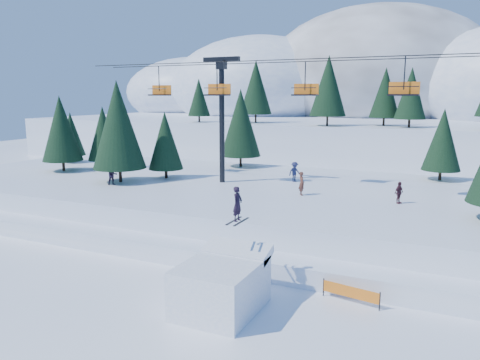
% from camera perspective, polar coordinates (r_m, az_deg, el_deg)
% --- Properties ---
extents(ground, '(160.00, 160.00, 0.00)m').
position_cam_1_polar(ground, '(21.14, -2.47, -17.13)').
color(ground, white).
rests_on(ground, ground).
extents(mid_shelf, '(70.00, 22.00, 2.50)m').
position_cam_1_polar(mid_shelf, '(36.71, 10.49, -3.24)').
color(mid_shelf, white).
rests_on(mid_shelf, ground).
extents(berm, '(70.00, 6.00, 1.10)m').
position_cam_1_polar(berm, '(27.69, 5.20, -9.11)').
color(berm, white).
rests_on(berm, ground).
extents(mountain_ridge, '(119.00, 60.00, 26.46)m').
position_cam_1_polar(mountain_ridge, '(91.08, 16.35, 9.83)').
color(mountain_ridge, white).
rests_on(mountain_ridge, ground).
extents(jump_kicker, '(3.32, 4.53, 5.52)m').
position_cam_1_polar(jump_kicker, '(21.90, -2.21, -12.53)').
color(jump_kicker, white).
rests_on(jump_kicker, ground).
extents(chairlift, '(46.00, 3.21, 10.28)m').
position_cam_1_polar(chairlift, '(35.35, 13.99, 9.33)').
color(chairlift, black).
rests_on(chairlift, mid_shelf).
extents(conifer_stand, '(62.76, 17.16, 8.47)m').
position_cam_1_polar(conifer_stand, '(35.86, 15.71, 5.06)').
color(conifer_stand, black).
rests_on(conifer_stand, mid_shelf).
extents(distant_skiers, '(35.17, 9.71, 1.73)m').
position_cam_1_polar(distant_skiers, '(36.53, 8.62, 0.07)').
color(distant_skiers, '#22254B').
rests_on(distant_skiers, mid_shelf).
extents(banner_near, '(2.81, 0.57, 0.90)m').
position_cam_1_polar(banner_near, '(23.36, 13.34, -13.17)').
color(banner_near, black).
rests_on(banner_near, ground).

